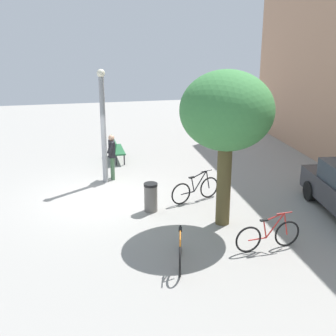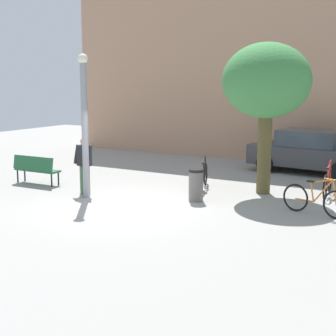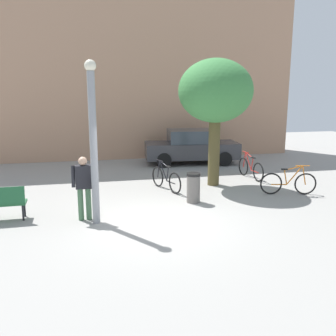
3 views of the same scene
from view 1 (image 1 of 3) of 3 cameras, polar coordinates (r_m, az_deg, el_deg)
The scene contains 9 objects.
ground_plane at distance 15.11m, azimuth -8.51°, elevation -3.69°, with size 36.00×36.00×0.00m, color gray.
lamppost at distance 15.90m, azimuth -8.19°, elevation 5.63°, with size 0.28×0.28×4.02m.
person_by_lamppost at distance 16.50m, azimuth -7.10°, elevation 1.81°, with size 0.59×0.28×1.67m.
park_bench at distance 18.83m, azimuth -6.60°, elevation 2.58°, with size 1.61×0.52×0.92m.
plaza_tree at distance 12.22m, azimuth 7.41°, elevation 6.96°, with size 2.54×2.54×4.37m.
bicycle_red at distance 11.86m, azimuth 12.55°, elevation -8.31°, with size 0.23×1.81×0.97m.
bicycle_black at distance 14.57m, azimuth 3.50°, elevation -2.74°, with size 0.66×1.72×0.97m.
bicycle_orange at distance 10.95m, azimuth 1.54°, elevation -10.19°, with size 1.77×0.47×0.97m.
trash_bin at distance 13.77m, azimuth -2.19°, elevation -3.69°, with size 0.42×0.42×0.90m.
Camera 1 is at (14.02, -0.58, 5.60)m, focal length 48.30 mm.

